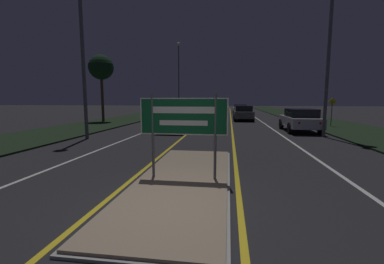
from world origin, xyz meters
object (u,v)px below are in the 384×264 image
Objects in this scene: highway_sign at (183,120)px; warning_sign at (332,109)px; streetlight_right_near at (332,6)px; car_receding_0 at (300,120)px; car_receding_1 at (243,113)px; streetlight_left_far at (179,70)px; streetlight_left_near at (81,12)px; car_receding_2 at (240,109)px; car_approaching_0 at (176,119)px.

highway_sign reaches higher than warning_sign.
streetlight_right_near reaches higher than car_receding_0.
car_receding_1 is (-3.15, 8.57, -0.03)m from car_receding_0.
streetlight_left_far is 16.64m from car_receding_1.
streetlight_left_far is at bearing 90.26° from streetlight_left_near.
highway_sign is 0.53× the size of car_receding_2.
car_approaching_0 is (-4.94, -8.99, -0.02)m from car_receding_1.
streetlight_left_near is 26.12m from streetlight_left_far.
car_receding_0 is 8.10m from car_approaching_0.
streetlight_left_far is 0.99× the size of streetlight_right_near.
car_receding_2 is 19.60m from car_approaching_0.
streetlight_right_near is 2.53× the size of car_receding_2.
streetlight_right_near is (12.72, 2.52, 0.52)m from streetlight_left_near.
warning_sign is (3.06, 3.14, 0.57)m from car_receding_0.
warning_sign is at bearing 58.40° from highway_sign.
car_receding_0 is 0.90× the size of car_approaching_0.
streetlight_left_near is 2.20× the size of car_receding_1.
streetlight_left_far is (-6.45, 32.41, 4.94)m from highway_sign.
car_approaching_0 is (-8.08, -0.42, -0.05)m from car_receding_0.
car_receding_1 is 8.27m from warning_sign.
streetlight_right_near reaches higher than streetlight_left_far.
streetlight_left_near reaches higher than car_receding_2.
car_approaching_0 is at bearing 102.64° from highway_sign.
warning_sign reaches higher than car_receding_1.
streetlight_left_near is at bearing -158.30° from car_receding_0.
car_receding_1 reaches higher than car_approaching_0.
car_receding_1 is at bearing 110.16° from car_receding_0.
car_receding_2 is (2.65, 29.61, -0.84)m from highway_sign.
streetlight_left_near reaches higher than warning_sign.
streetlight_left_far reaches higher than highway_sign.
car_receding_0 is 0.96× the size of car_receding_1.
streetlight_left_far is 4.96× the size of warning_sign.
highway_sign is 0.52× the size of car_receding_0.
car_receding_2 is at bearing 84.90° from highway_sign.
streetlight_left_near is 8.20m from car_approaching_0.
streetlight_right_near reaches higher than car_receding_1.
streetlight_left_far is at bearing 100.58° from car_approaching_0.
streetlight_left_far is 22.86m from car_approaching_0.
car_receding_1 is (2.55, 19.65, -0.82)m from highway_sign.
streetlight_left_far reaches higher than warning_sign.
highway_sign is 12.49m from car_receding_0.
highway_sign is 0.21× the size of streetlight_left_far.
warning_sign reaches higher than car_receding_2.
warning_sign is (6.11, -15.38, 0.62)m from car_receding_2.
warning_sign is at bearing 45.77° from car_receding_0.
car_receding_2 is 16.56m from warning_sign.
streetlight_left_far reaches higher than car_receding_1.
streetlight_right_near is 2.21× the size of car_approaching_0.
streetlight_right_near is 13.07m from car_receding_1.
streetlight_left_far reaches higher than car_approaching_0.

